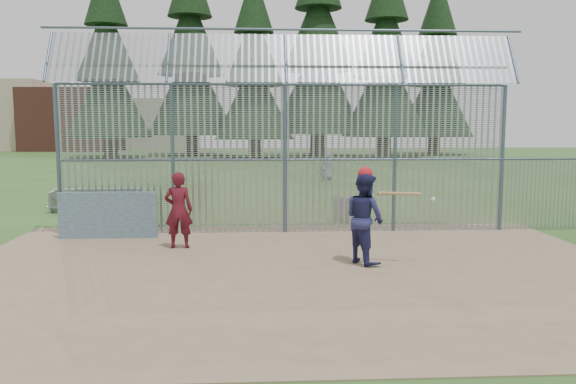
{
  "coord_description": "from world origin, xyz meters",
  "views": [
    {
      "loc": [
        -0.74,
        -11.6,
        2.93
      ],
      "look_at": [
        0.0,
        2.0,
        1.3
      ],
      "focal_mm": 35.0,
      "sensor_mm": 36.0,
      "label": 1
    }
  ],
  "objects": [
    {
      "name": "batter",
      "position": [
        1.5,
        -0.05,
        0.98
      ],
      "size": [
        1.08,
        1.16,
        1.92
      ],
      "primitive_type": "imported",
      "rotation": [
        0.0,
        0.0,
        2.06
      ],
      "color": "#222450",
      "rests_on": "dirt_infield"
    },
    {
      "name": "backstop_fence",
      "position": [
        1.81,
        3.43,
        2.36
      ],
      "size": [
        20.09,
        0.81,
        5.3
      ],
      "color": "#47566B",
      "rests_on": "ground"
    },
    {
      "name": "trash_can",
      "position": [
        1.81,
        5.13,
        0.38
      ],
      "size": [
        0.56,
        0.56,
        0.82
      ],
      "color": "gray",
      "rests_on": "ground"
    },
    {
      "name": "dugout_wall",
      "position": [
        -4.6,
        2.9,
        0.62
      ],
      "size": [
        2.5,
        0.12,
        1.2
      ],
      "primitive_type": "cube",
      "color": "#38566B",
      "rests_on": "dirt_infield"
    },
    {
      "name": "distant_buildings",
      "position": [
        -23.18,
        56.49,
        3.6
      ],
      "size": [
        26.5,
        10.5,
        8.0
      ],
      "color": "brown",
      "rests_on": "ground"
    },
    {
      "name": "batting_gear",
      "position": [
        1.62,
        -0.08,
        1.85
      ],
      "size": [
        1.56,
        0.5,
        0.7
      ],
      "color": "#B0171F",
      "rests_on": "ground"
    },
    {
      "name": "bg_kid_standing",
      "position": [
        3.0,
        18.09,
        0.75
      ],
      "size": [
        0.76,
        0.51,
        1.51
      ],
      "primitive_type": "imported",
      "rotation": [
        0.0,
        0.0,
        3.19
      ],
      "color": "slate",
      "rests_on": "ground"
    },
    {
      "name": "dirt_infield",
      "position": [
        0.0,
        -0.5,
        0.01
      ],
      "size": [
        14.0,
        10.0,
        0.02
      ],
      "primitive_type": "cube",
      "color": "#756047",
      "rests_on": "ground"
    },
    {
      "name": "conifer_row",
      "position": [
        1.93,
        41.51,
        10.83
      ],
      "size": [
        38.48,
        12.26,
        20.2
      ],
      "color": "#332319",
      "rests_on": "ground"
    },
    {
      "name": "ground",
      "position": [
        0.0,
        0.0,
        0.0
      ],
      "size": [
        120.0,
        120.0,
        0.0
      ],
      "primitive_type": "plane",
      "color": "#2D511E",
      "rests_on": "ground"
    },
    {
      "name": "bg_kid_seated",
      "position": [
        2.53,
        17.13,
        0.43
      ],
      "size": [
        0.53,
        0.3,
        0.86
      ],
      "primitive_type": "imported",
      "rotation": [
        0.0,
        0.0,
        2.96
      ],
      "color": "slate",
      "rests_on": "ground"
    },
    {
      "name": "onlooker",
      "position": [
        -2.62,
        1.64,
        0.93
      ],
      "size": [
        0.68,
        0.45,
        1.82
      ],
      "primitive_type": "imported",
      "rotation": [
        0.0,
        0.0,
        3.17
      ],
      "color": "maroon",
      "rests_on": "dirt_infield"
    },
    {
      "name": "bleacher",
      "position": [
        -6.27,
        7.71,
        0.41
      ],
      "size": [
        3.0,
        0.95,
        0.72
      ],
      "color": "gray",
      "rests_on": "ground"
    }
  ]
}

